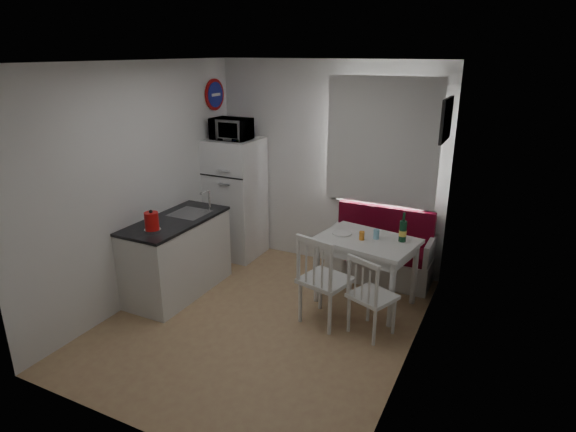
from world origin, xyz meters
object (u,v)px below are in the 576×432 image
at_px(kettle, 152,221).
at_px(dining_table, 367,246).
at_px(wine_bottle, 403,227).
at_px(chair_left, 322,272).
at_px(microwave, 231,129).
at_px(chair_right, 371,289).
at_px(bench, 380,257).
at_px(kitchen_counter, 178,255).
at_px(fridge, 236,198).

bearing_deg(kettle, dining_table, 29.75).
distance_m(kettle, wine_bottle, 2.63).
relative_size(chair_left, kettle, 2.38).
height_order(dining_table, microwave, microwave).
distance_m(chair_right, kettle, 2.33).
bearing_deg(microwave, dining_table, -13.63).
bearing_deg(bench, wine_bottle, -56.04).
relative_size(kitchen_counter, fridge, 0.82).
relative_size(kettle, wine_bottle, 0.72).
relative_size(bench, kettle, 5.39).
bearing_deg(dining_table, chair_left, -100.43).
distance_m(bench, chair_right, 1.35).
distance_m(bench, microwave, 2.47).
distance_m(kitchen_counter, microwave, 1.76).
distance_m(bench, kettle, 2.74).
bearing_deg(bench, chair_left, -100.02).
height_order(chair_left, microwave, microwave).
height_order(chair_left, fridge, fridge).
bearing_deg(fridge, kettle, -88.97).
xyz_separation_m(chair_left, microwave, (-1.76, 1.16, 1.14)).
distance_m(kitchen_counter, chair_left, 1.78).
bearing_deg(kitchen_counter, microwave, 89.06).
bearing_deg(fridge, chair_right, -27.88).
relative_size(chair_left, chair_right, 1.08).
bearing_deg(fridge, kitchen_counter, -90.90).
distance_m(microwave, kettle, 1.77).
relative_size(kitchen_counter, chair_left, 2.39).
bearing_deg(chair_right, wine_bottle, 104.69).
height_order(dining_table, chair_left, chair_left).
height_order(chair_right, wine_bottle, wine_bottle).
height_order(bench, kettle, kettle).
height_order(kitchen_counter, dining_table, kitchen_counter).
xyz_separation_m(bench, dining_table, (0.02, -0.65, 0.38)).
xyz_separation_m(fridge, kettle, (0.03, -1.67, 0.21)).
distance_m(fridge, microwave, 0.94).
distance_m(fridge, kettle, 1.68).
bearing_deg(wine_bottle, chair_left, -127.89).
relative_size(bench, microwave, 2.55).
distance_m(chair_left, wine_bottle, 1.03).
bearing_deg(fridge, dining_table, -14.97).
xyz_separation_m(microwave, wine_bottle, (2.36, -0.39, -0.82)).
bearing_deg(kitchen_counter, dining_table, 19.26).
xyz_separation_m(chair_left, wine_bottle, (0.60, 0.77, 0.32)).
distance_m(chair_left, chair_right, 0.51).
relative_size(dining_table, microwave, 2.30).
bearing_deg(microwave, chair_left, -33.39).
bearing_deg(microwave, kettle, -88.94).
xyz_separation_m(kitchen_counter, fridge, (0.02, 1.24, 0.35)).
height_order(chair_left, kettle, kettle).
xyz_separation_m(dining_table, fridge, (-2.01, 0.54, 0.13)).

